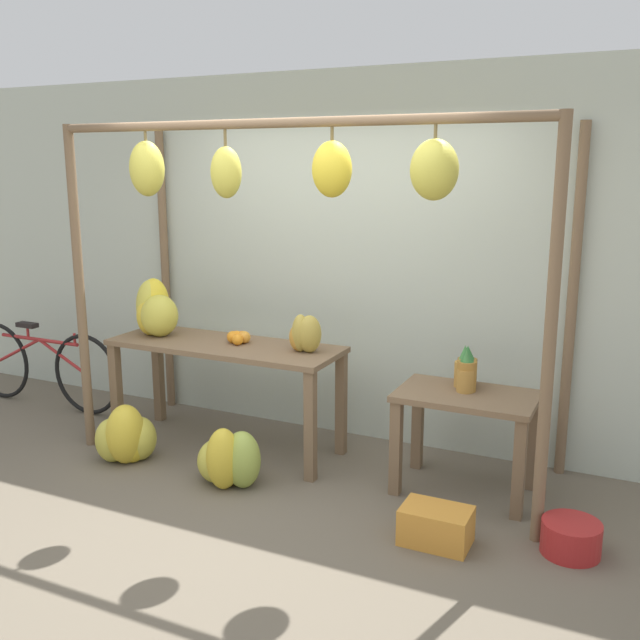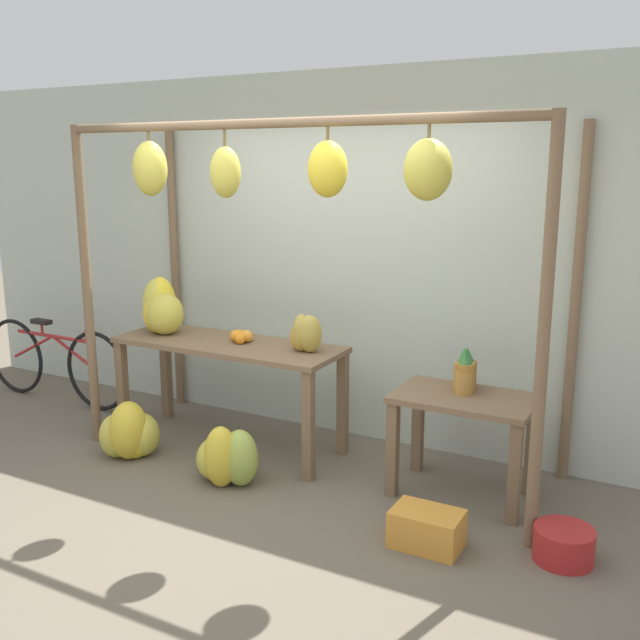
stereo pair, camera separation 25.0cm
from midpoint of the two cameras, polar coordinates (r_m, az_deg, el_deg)
ground_plane at (r=4.60m, az=-4.71°, el=-15.02°), size 20.00×20.00×0.00m
shop_wall_back at (r=5.49m, az=3.88°, el=4.88°), size 8.00×0.08×2.80m
stall_awning at (r=4.62m, az=-0.42°, el=8.31°), size 3.41×1.17×2.39m
display_table_main at (r=5.37m, az=-6.04°, el=-3.07°), size 1.77×0.62×0.82m
display_table_side at (r=4.71m, az=12.93°, el=-7.67°), size 0.88×0.56×0.68m
banana_pile_on_table at (r=5.68m, az=-11.46°, el=0.88°), size 0.43×0.40×0.44m
orange_pile at (r=5.32m, az=-5.03°, el=-1.31°), size 0.17×0.21×0.09m
pineapple_cluster at (r=4.73m, az=13.00°, el=-4.13°), size 0.16×0.28×0.30m
banana_pile_ground_left at (r=5.43m, az=-13.67°, el=-8.81°), size 0.46×0.43×0.44m
banana_pile_ground_right at (r=4.92m, az=-5.93°, el=-10.89°), size 0.52×0.46×0.42m
fruit_crate_white at (r=4.24m, az=10.28°, el=-16.12°), size 0.39×0.26×0.21m
blue_bucket at (r=4.31m, az=20.57°, el=-16.48°), size 0.33×0.33×0.19m
parked_bicycle at (r=6.82m, az=-19.50°, el=-3.16°), size 1.75×0.08×0.75m
papaya_pile at (r=5.01m, az=0.19°, el=-1.17°), size 0.29×0.21×0.27m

